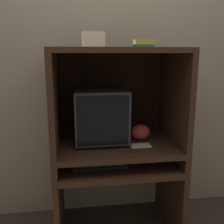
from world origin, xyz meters
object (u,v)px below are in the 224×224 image
Objects in this scene: keyboard at (100,165)px; snack_bag at (140,132)px; book_stack at (144,44)px; mouse at (134,162)px; storage_box at (93,40)px; crt_monitor at (101,115)px.

snack_bag is at bearing 26.14° from keyboard.
book_stack reaches higher than keyboard.
book_stack is (0.09, 0.12, 0.87)m from mouse.
mouse is at bearing -29.50° from storage_box.
keyboard is 6.78× the size of mouse.
snack_bag reaches higher than mouse.
storage_box is at bearing 97.02° from keyboard.
snack_bag is at bearing 93.38° from book_stack.
keyboard is at bearing -98.48° from crt_monitor.
book_stack reaches higher than mouse.
crt_monitor reaches higher than mouse.
crt_monitor reaches higher than snack_bag.
mouse is 0.95m from storage_box.
crt_monitor is 2.67× the size of snack_bag.
book_stack is at bearing -5.95° from storage_box.
snack_bag is 0.80m from storage_box.
storage_box is (-0.02, 0.17, 0.90)m from keyboard.
crt_monitor is 6.84× the size of mouse.
keyboard is at bearing -82.98° from storage_box.
keyboard is (-0.03, -0.18, -0.34)m from crt_monitor.
crt_monitor is at bearing 7.83° from storage_box.
keyboard is at bearing -176.81° from mouse.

